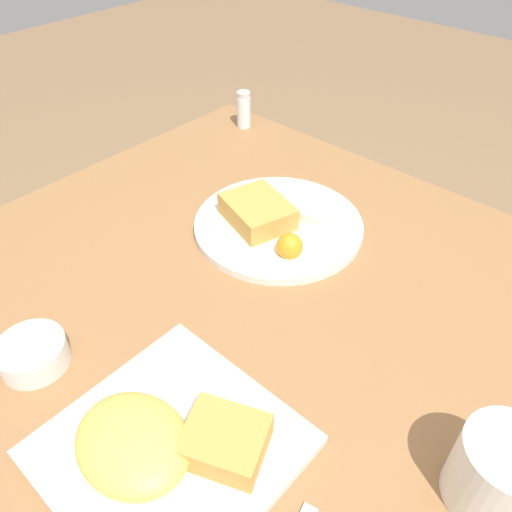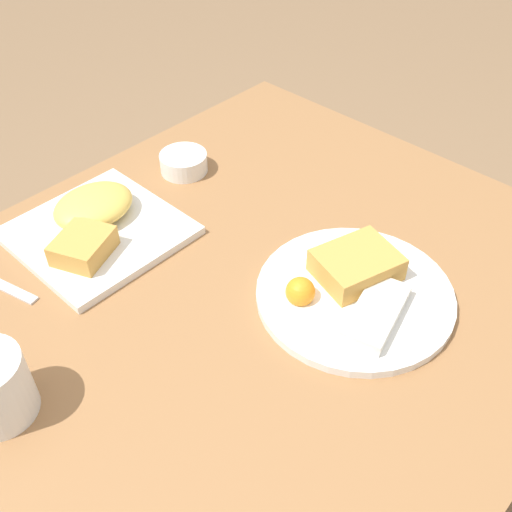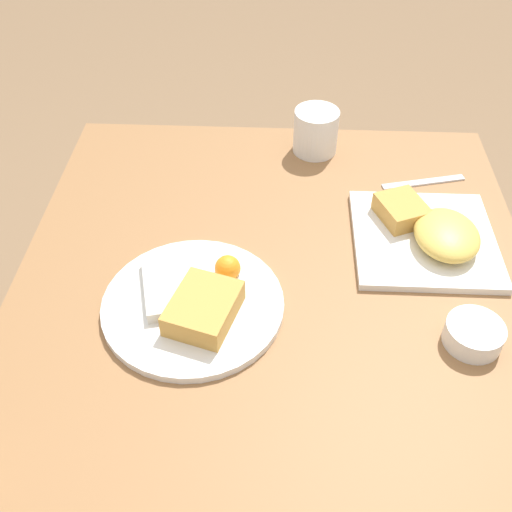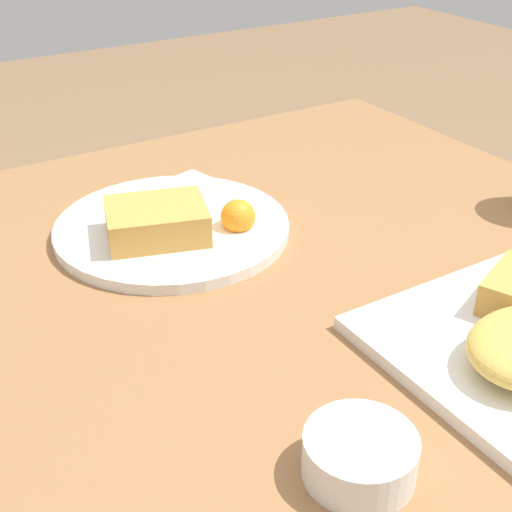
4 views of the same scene
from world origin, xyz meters
TOP-DOWN VIEW (x-y plane):
  - ground_plane at (0.00, 0.00)m, footprint 8.00×8.00m
  - dining_table at (0.00, 0.00)m, footprint 0.98×0.90m
  - plate_square_near at (0.12, -0.28)m, footprint 0.25×0.25m
  - plate_oval_far at (-0.06, 0.13)m, footprint 0.30×0.30m
  - sauce_ramekin at (-0.11, -0.31)m, footprint 0.09×0.09m

SIDE VIEW (x-z plane):
  - ground_plane at x=0.00m, z-range 0.00..0.00m
  - dining_table at x=0.00m, z-range 0.28..1.03m
  - plate_oval_far at x=-0.06m, z-range 0.73..0.78m
  - sauce_ramekin at x=-0.11m, z-range 0.74..0.78m
  - plate_square_near at x=0.12m, z-range 0.73..0.79m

